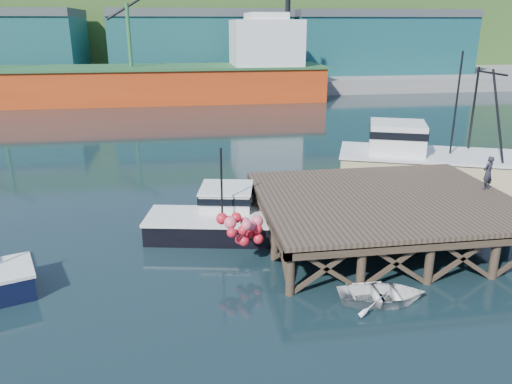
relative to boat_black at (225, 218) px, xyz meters
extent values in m
plane|color=black|center=(2.12, -1.52, -0.86)|extent=(300.00, 300.00, 0.00)
cube|color=brown|center=(7.62, -1.52, 1.14)|extent=(12.00, 10.00, 0.25)
cube|color=#473828|center=(7.62, -6.37, 0.89)|extent=(12.00, 0.30, 0.35)
cylinder|color=#473828|center=(1.92, -6.22, -0.06)|extent=(0.36, 0.36, 2.60)
cylinder|color=#473828|center=(1.92, 3.18, -0.06)|extent=(0.36, 0.36, 2.60)
cylinder|color=#473828|center=(13.32, 3.18, -0.06)|extent=(0.36, 0.36, 2.60)
cube|color=gray|center=(2.12, 68.48, 0.14)|extent=(160.00, 40.00, 2.00)
cube|color=#1B585C|center=(2.12, 63.48, 5.64)|extent=(28.00, 16.00, 9.00)
cube|color=#1B585C|center=(32.12, 63.48, 5.64)|extent=(30.00, 16.00, 9.00)
cube|color=#C83D12|center=(-9.88, 46.48, 1.34)|extent=(55.00, 9.50, 4.40)
cube|color=#26592D|center=(-9.88, 46.48, 3.64)|extent=(55.50, 10.00, 0.30)
cube|color=silver|center=(10.12, 46.48, 6.64)|extent=(9.00, 9.00, 6.00)
cube|color=silver|center=(10.12, 46.48, 9.94)|extent=(5.00, 7.00, 1.20)
cylinder|color=black|center=(13.12, 46.48, 11.64)|extent=(0.70, 0.70, 2.50)
cube|color=#2D511E|center=(2.12, 98.48, 10.14)|extent=(220.00, 50.00, 22.00)
cube|color=black|center=(-0.07, -0.31, -0.35)|extent=(7.83, 4.14, 1.03)
cube|color=silver|center=(-0.07, -0.31, 0.19)|extent=(7.99, 4.22, 0.14)
cube|color=silver|center=(0.19, 1.00, 0.68)|extent=(2.90, 2.90, 1.03)
cube|color=black|center=(0.19, 1.00, 0.91)|extent=(3.07, 3.07, 0.34)
cylinder|color=black|center=(-0.21, -1.04, 2.00)|extent=(0.10, 0.10, 3.66)
sphere|color=#EB566B|center=(-0.34, -3.51, 0.40)|extent=(0.48, 0.48, 0.48)
sphere|color=#EB566B|center=(0.69, -3.28, 0.63)|extent=(0.48, 0.48, 0.48)
sphere|color=red|center=(0.23, -3.85, 0.86)|extent=(0.48, 0.48, 0.48)
cube|color=beige|center=(14.36, 5.62, 0.15)|extent=(13.13, 8.44, 2.03)
cube|color=silver|center=(14.36, 5.62, 1.23)|extent=(13.42, 8.73, 0.17)
cube|color=silver|center=(11.54, 5.62, 2.19)|extent=(4.29, 4.16, 2.03)
cube|color=black|center=(11.54, 5.62, 2.64)|extent=(4.44, 4.31, 0.45)
cylinder|color=black|center=(14.93, 5.62, 4.22)|extent=(0.12, 0.12, 6.77)
imported|color=white|center=(5.22, -7.32, -0.52)|extent=(3.56, 2.73, 0.68)
imported|color=black|center=(13.02, -1.26, 2.11)|extent=(0.73, 0.61, 1.70)
camera|label=1|loc=(-2.02, -22.92, 9.13)|focal=35.00mm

